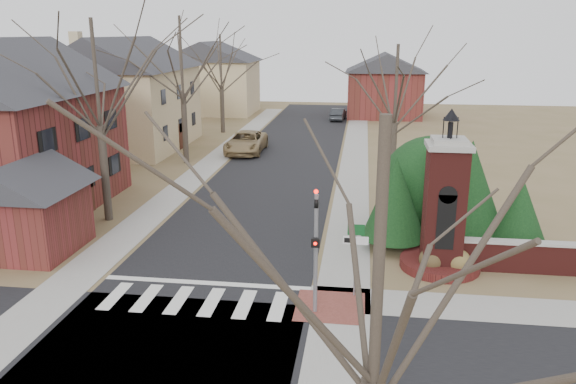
% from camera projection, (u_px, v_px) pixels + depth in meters
% --- Properties ---
extents(ground, '(120.00, 120.00, 0.00)m').
position_uv_depth(ground, '(188.00, 312.00, 19.22)').
color(ground, brown).
rests_on(ground, ground).
extents(main_street, '(8.00, 70.00, 0.01)m').
position_uv_depth(main_street, '(281.00, 166.00, 40.18)').
color(main_street, black).
rests_on(main_street, ground).
extents(cross_street, '(120.00, 8.00, 0.01)m').
position_uv_depth(cross_street, '(157.00, 361.00, 16.36)').
color(cross_street, black).
rests_on(cross_street, ground).
extents(crosswalk_zone, '(8.00, 2.20, 0.02)m').
position_uv_depth(crosswalk_zone, '(195.00, 301.00, 19.98)').
color(crosswalk_zone, silver).
rests_on(crosswalk_zone, ground).
extents(stop_bar, '(8.00, 0.35, 0.02)m').
position_uv_depth(stop_bar, '(207.00, 283.00, 21.41)').
color(stop_bar, silver).
rests_on(stop_bar, ground).
extents(sidewalk_right_main, '(2.00, 60.00, 0.02)m').
position_uv_depth(sidewalk_right_main, '(354.00, 168.00, 39.52)').
color(sidewalk_right_main, gray).
rests_on(sidewalk_right_main, ground).
extents(sidewalk_left, '(2.00, 60.00, 0.02)m').
position_uv_depth(sidewalk_left, '(210.00, 163.00, 40.85)').
color(sidewalk_left, gray).
rests_on(sidewalk_left, ground).
extents(curb_apron, '(2.40, 2.40, 0.02)m').
position_uv_depth(curb_apron, '(330.00, 307.00, 19.56)').
color(curb_apron, brown).
rests_on(curb_apron, ground).
extents(traffic_signal_pole, '(0.28, 0.41, 4.50)m').
position_uv_depth(traffic_signal_pole, '(316.00, 241.00, 18.51)').
color(traffic_signal_pole, slate).
rests_on(traffic_signal_pole, ground).
extents(sign_post, '(0.90, 0.07, 2.75)m').
position_uv_depth(sign_post, '(355.00, 246.00, 19.87)').
color(sign_post, slate).
rests_on(sign_post, ground).
extents(brick_gate_monument, '(3.20, 3.20, 6.47)m').
position_uv_depth(brick_gate_monument, '(443.00, 217.00, 22.24)').
color(brick_gate_monument, '#531B18').
rests_on(brick_gate_monument, ground).
extents(brick_garden_wall, '(7.50, 0.50, 1.30)m').
position_uv_depth(brick_garden_wall, '(557.00, 258.00, 22.08)').
color(brick_garden_wall, '#531B18').
rests_on(brick_garden_wall, ground).
extents(house_brick_left, '(9.80, 11.80, 9.42)m').
position_uv_depth(house_brick_left, '(0.00, 123.00, 29.12)').
color(house_brick_left, maroon).
rests_on(house_brick_left, ground).
extents(house_stucco_left, '(9.80, 12.80, 9.28)m').
position_uv_depth(house_stucco_left, '(125.00, 91.00, 45.40)').
color(house_stucco_left, '#D1BA8B').
rests_on(house_stucco_left, ground).
extents(garage_left, '(4.80, 4.80, 4.29)m').
position_uv_depth(garage_left, '(25.00, 202.00, 23.97)').
color(garage_left, maroon).
rests_on(garage_left, ground).
extents(house_distant_left, '(10.80, 8.80, 8.53)m').
position_uv_depth(house_distant_left, '(211.00, 76.00, 65.32)').
color(house_distant_left, '#D1BA8B').
rests_on(house_distant_left, ground).
extents(house_distant_right, '(8.80, 8.80, 7.30)m').
position_uv_depth(house_distant_right, '(385.00, 83.00, 62.93)').
color(house_distant_right, maroon).
rests_on(house_distant_right, ground).
extents(evergreen_near, '(2.80, 2.80, 4.10)m').
position_uv_depth(evergreen_near, '(395.00, 198.00, 24.34)').
color(evergreen_near, '#473D33').
rests_on(evergreen_near, ground).
extents(evergreen_mid, '(3.40, 3.40, 4.70)m').
position_uv_depth(evergreen_mid, '(469.00, 187.00, 24.98)').
color(evergreen_mid, '#473D33').
rests_on(evergreen_mid, ground).
extents(evergreen_far, '(2.40, 2.40, 3.30)m').
position_uv_depth(evergreen_far, '(520.00, 210.00, 23.97)').
color(evergreen_far, '#473D33').
rests_on(evergreen_far, ground).
extents(evergreen_mass, '(4.80, 4.80, 4.80)m').
position_uv_depth(evergreen_mass, '(431.00, 182.00, 26.47)').
color(evergreen_mass, black).
rests_on(evergreen_mass, ground).
extents(bare_tree_0, '(8.05, 8.05, 11.15)m').
position_uv_depth(bare_tree_0, '(95.00, 66.00, 26.57)').
color(bare_tree_0, '#473D33').
rests_on(bare_tree_0, ground).
extents(bare_tree_1, '(8.40, 8.40, 11.64)m').
position_uv_depth(bare_tree_1, '(181.00, 50.00, 38.87)').
color(bare_tree_1, '#473D33').
rests_on(bare_tree_1, ground).
extents(bare_tree_2, '(7.35, 7.35, 10.19)m').
position_uv_depth(bare_tree_2, '(221.00, 57.00, 51.59)').
color(bare_tree_2, '#473D33').
rests_on(bare_tree_2, ground).
extents(bare_tree_3, '(7.00, 7.00, 9.70)m').
position_uv_depth(bare_tree_3, '(397.00, 79.00, 31.67)').
color(bare_tree_3, '#473D33').
rests_on(bare_tree_3, ground).
extents(bare_tree_4, '(6.65, 6.65, 9.21)m').
position_uv_depth(bare_tree_4, '(380.00, 239.00, 8.13)').
color(bare_tree_4, '#473D33').
rests_on(bare_tree_4, ground).
extents(pickup_truck, '(2.83, 6.01, 1.66)m').
position_uv_depth(pickup_truck, '(246.00, 142.00, 44.34)').
color(pickup_truck, '#977E52').
rests_on(pickup_truck, ground).
extents(distant_car, '(1.68, 4.02, 1.29)m').
position_uv_depth(distant_car, '(338.00, 114.00, 60.67)').
color(distant_car, '#2D3034').
rests_on(distant_car, ground).
extents(dry_shrub_left, '(0.97, 0.97, 0.97)m').
position_uv_depth(dry_shrub_left, '(431.00, 260.00, 22.37)').
color(dry_shrub_left, '#4F3F24').
rests_on(dry_shrub_left, ground).
extents(dry_shrub_right, '(0.98, 0.98, 0.98)m').
position_uv_depth(dry_shrub_right, '(458.00, 261.00, 22.24)').
color(dry_shrub_right, brown).
rests_on(dry_shrub_right, ground).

